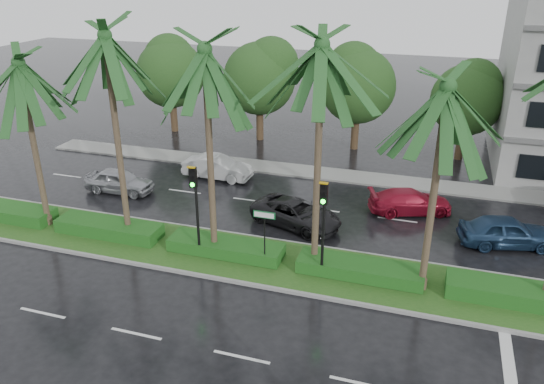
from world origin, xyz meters
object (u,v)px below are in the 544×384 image
(signal_median_left, at_px, (195,199))
(car_red, at_px, (410,201))
(car_white, at_px, (217,167))
(street_sign, at_px, (264,225))
(car_darkgrey, at_px, (296,213))
(car_silver, at_px, (119,181))
(car_blue, at_px, (507,231))

(signal_median_left, height_order, car_red, signal_median_left)
(signal_median_left, bearing_deg, car_white, 108.09)
(car_white, bearing_deg, signal_median_left, -160.58)
(street_sign, relative_size, car_darkgrey, 0.56)
(car_silver, bearing_deg, car_blue, -91.36)
(street_sign, bearing_deg, car_darkgrey, 87.40)
(signal_median_left, bearing_deg, street_sign, 3.47)
(street_sign, xyz_separation_m, car_blue, (10.00, 5.34, -1.40))
(car_red, bearing_deg, car_darkgrey, 101.11)
(street_sign, bearing_deg, car_blue, 28.12)
(car_blue, bearing_deg, car_silver, 75.86)
(car_darkgrey, relative_size, car_red, 1.08)
(signal_median_left, relative_size, car_silver, 1.10)
(street_sign, distance_m, car_silver, 11.88)
(car_silver, height_order, car_red, car_silver)
(car_silver, height_order, car_white, car_white)
(car_silver, xyz_separation_m, car_red, (16.00, 2.26, -0.05))
(street_sign, distance_m, car_darkgrey, 4.64)
(street_sign, xyz_separation_m, car_darkgrey, (0.20, 4.39, -1.48))
(street_sign, relative_size, car_blue, 0.61)
(car_silver, bearing_deg, street_sign, -118.37)
(car_silver, relative_size, car_darkgrey, 0.85)
(car_silver, height_order, car_darkgrey, car_silver)
(street_sign, distance_m, car_white, 10.91)
(car_silver, bearing_deg, car_red, -83.23)
(car_darkgrey, bearing_deg, car_white, 73.01)
(street_sign, relative_size, car_red, 0.60)
(signal_median_left, xyz_separation_m, car_white, (-3.00, 9.18, -2.31))
(car_blue, bearing_deg, signal_median_left, 98.96)
(car_white, relative_size, car_blue, 0.99)
(signal_median_left, distance_m, car_silver, 9.62)
(car_white, relative_size, car_darkgrey, 0.90)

